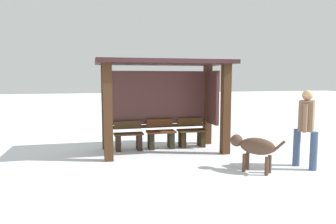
% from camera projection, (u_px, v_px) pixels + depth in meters
% --- Properties ---
extents(ground_plane, '(60.00, 60.00, 0.00)m').
position_uv_depth(ground_plane, '(164.00, 151.00, 7.73)').
color(ground_plane, white).
extents(bus_shelter, '(3.19, 1.66, 2.21)m').
position_uv_depth(bus_shelter, '(165.00, 86.00, 7.73)').
color(bus_shelter, '#432916').
rests_on(bus_shelter, ground).
extents(bench_left_inside, '(0.72, 0.36, 0.71)m').
position_uv_depth(bench_left_inside, '(129.00, 138.00, 7.81)').
color(bench_left_inside, '#442D18').
rests_on(bench_left_inside, ground).
extents(bench_center_inside, '(0.72, 0.40, 0.74)m').
position_uv_depth(bench_center_inside, '(161.00, 136.00, 8.00)').
color(bench_center_inside, '#583019').
rests_on(bench_center_inside, ground).
extents(bench_right_inside, '(0.72, 0.41, 0.74)m').
position_uv_depth(bench_right_inside, '(192.00, 135.00, 8.19)').
color(bench_right_inside, '#482E15').
rests_on(bench_right_inside, ground).
extents(person_walking, '(0.47, 0.55, 1.56)m').
position_uv_depth(person_walking, '(306.00, 123.00, 6.20)').
color(person_walking, '#87654A').
rests_on(person_walking, ground).
extents(dog, '(0.76, 0.84, 0.69)m').
position_uv_depth(dog, '(254.00, 147.00, 5.99)').
color(dog, brown).
rests_on(dog, ground).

